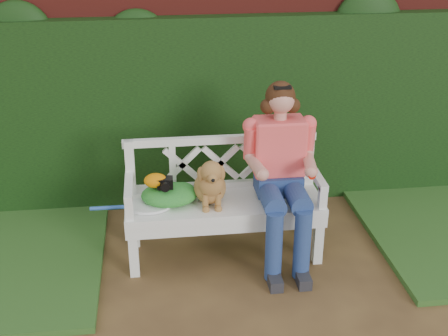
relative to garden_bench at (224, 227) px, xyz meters
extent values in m
plane|color=#49331D|center=(0.15, -0.75, -0.24)|extent=(60.00, 60.00, 0.00)
cube|color=maroon|center=(0.15, 1.15, 0.86)|extent=(10.00, 0.30, 2.20)
cube|color=#194110|center=(0.15, 0.93, 0.61)|extent=(10.00, 0.18, 1.70)
cube|color=black|center=(-0.44, -0.02, 0.42)|extent=(0.12, 0.09, 0.08)
ellipsoid|color=orange|center=(-0.51, 0.00, 0.44)|extent=(0.19, 0.15, 0.11)
camera|label=1|loc=(-0.50, -4.02, 2.37)|focal=48.00mm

